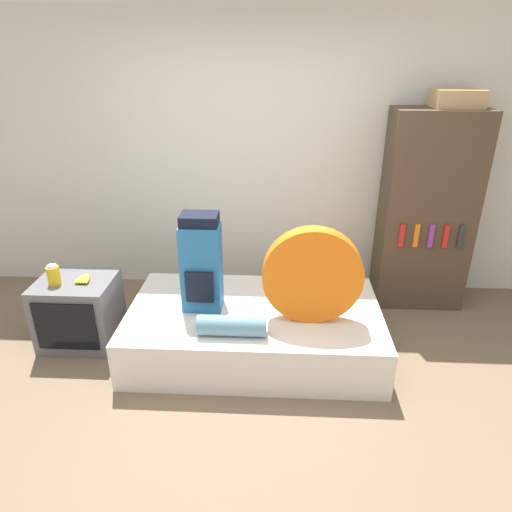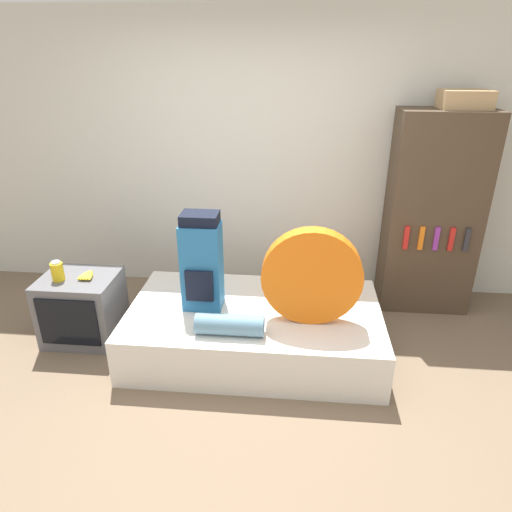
# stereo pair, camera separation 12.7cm
# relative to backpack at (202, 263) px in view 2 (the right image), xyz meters

# --- Properties ---
(ground_plane) EXTENTS (16.00, 16.00, 0.00)m
(ground_plane) POSITION_rel_backpack_xyz_m (0.33, -0.72, -0.76)
(ground_plane) COLOR brown
(wall_back) EXTENTS (8.00, 0.05, 2.60)m
(wall_back) POSITION_rel_backpack_xyz_m (0.33, 1.18, 0.54)
(wall_back) COLOR silver
(wall_back) RESTS_ON ground_plane
(bed) EXTENTS (1.96, 1.13, 0.38)m
(bed) POSITION_rel_backpack_xyz_m (0.40, -0.00, -0.56)
(bed) COLOR silver
(bed) RESTS_ON ground_plane
(backpack) EXTENTS (0.30, 0.25, 0.76)m
(backpack) POSITION_rel_backpack_xyz_m (0.00, 0.00, 0.00)
(backpack) COLOR #23669E
(backpack) RESTS_ON bed
(tent_bag) EXTENTS (0.73, 0.13, 0.73)m
(tent_bag) POSITION_rel_backpack_xyz_m (0.83, -0.13, -0.01)
(tent_bag) COLOR orange
(tent_bag) RESTS_ON bed
(sleeping_roll) EXTENTS (0.48, 0.15, 0.15)m
(sleeping_roll) POSITION_rel_backpack_xyz_m (0.26, -0.37, -0.30)
(sleeping_roll) COLOR #5B849E
(sleeping_roll) RESTS_ON bed
(television) EXTENTS (0.60, 0.51, 0.56)m
(television) POSITION_rel_backpack_xyz_m (-1.04, 0.04, -0.48)
(television) COLOR #5B5B60
(television) RESTS_ON ground_plane
(canister) EXTENTS (0.10, 0.10, 0.16)m
(canister) POSITION_rel_backpack_xyz_m (-1.16, -0.01, -0.12)
(canister) COLOR gold
(canister) RESTS_ON television
(banana_bunch) EXTENTS (0.13, 0.17, 0.04)m
(banana_bunch) POSITION_rel_backpack_xyz_m (-0.95, 0.05, -0.18)
(banana_bunch) COLOR yellow
(banana_bunch) RESTS_ON television
(bookshelf) EXTENTS (0.79, 0.43, 1.79)m
(bookshelf) POSITION_rel_backpack_xyz_m (1.90, 0.89, 0.14)
(bookshelf) COLOR #473828
(bookshelf) RESTS_ON ground_plane
(cardboard_box) EXTENTS (0.39, 0.29, 0.14)m
(cardboard_box) POSITION_rel_backpack_xyz_m (2.01, 0.93, 1.11)
(cardboard_box) COLOR tan
(cardboard_box) RESTS_ON bookshelf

